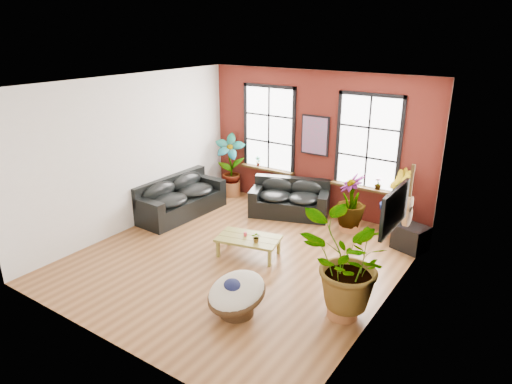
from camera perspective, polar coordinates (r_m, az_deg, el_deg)
room at (r=8.88m, az=-1.64°, el=2.18°), size 6.04×6.54×3.54m
sofa_back at (r=11.43m, az=4.29°, el=-0.90°), size 2.12×1.53×0.88m
sofa_left at (r=11.56m, az=-9.63°, el=-0.75°), size 1.10×2.40×0.93m
coffee_table at (r=9.37m, az=-0.94°, el=-5.96°), size 1.39×0.99×0.49m
papasan_chair at (r=7.58m, az=-2.48°, el=-12.58°), size 1.28×1.28×0.74m
poster at (r=11.34m, az=7.38°, el=7.03°), size 0.74×0.06×0.98m
tv_wall_unit at (r=8.12m, az=17.41°, el=-2.03°), size 0.13×1.86×1.20m
media_box at (r=10.20m, az=18.75°, el=-5.41°), size 0.76×0.69×0.53m
pot_back_left at (r=12.82m, az=-3.19°, el=0.53°), size 0.70×0.70×0.39m
pot_back_right at (r=10.85m, az=16.80°, el=-4.15°), size 0.63×0.63×0.36m
pot_right_wall at (r=7.77m, az=10.77°, el=-13.79°), size 0.55×0.55×0.37m
pot_mid at (r=10.80m, az=11.65°, el=-3.82°), size 0.56×0.56×0.35m
floor_plant_back_left at (r=12.55m, az=-3.26°, el=3.67°), size 1.00×0.87×1.58m
floor_plant_back_right at (r=10.59m, az=16.94°, el=-0.91°), size 0.75×0.87×1.38m
floor_plant_right_wall at (r=7.36m, az=11.10°, el=-8.90°), size 1.88×1.86×1.57m
floor_plant_mid at (r=10.57m, az=11.80°, el=-1.03°), size 0.95×0.95×1.21m
table_plant at (r=9.11m, az=0.07°, el=-5.67°), size 0.25×0.23×0.22m
sill_plant_left at (r=12.33m, az=0.23°, el=3.86°), size 0.17×0.17×0.27m
sill_plant_right at (r=10.91m, az=15.01°, el=0.99°), size 0.19×0.19×0.27m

